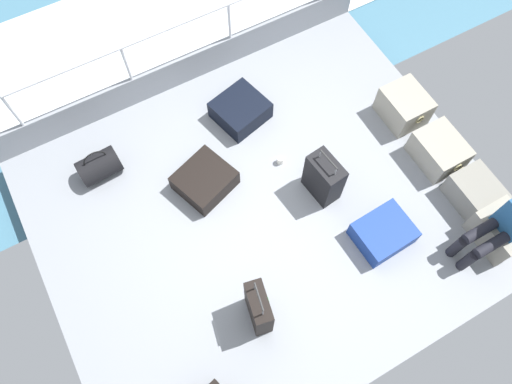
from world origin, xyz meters
TOP-DOWN VIEW (x-y plane):
  - ground_plane at (0.00, 0.00)m, footprint 4.40×5.20m
  - gunwale_port at (-2.17, 0.00)m, footprint 0.06×5.20m
  - railing_port at (-2.17, 0.00)m, footprint 0.04×4.20m
  - sea_wake at (-3.60, 0.00)m, footprint 12.00×12.00m
  - cargo_crate_0 at (-0.30, 2.18)m, footprint 0.60×0.48m
  - cargo_crate_1 at (0.42, 2.18)m, footprint 0.64×0.49m
  - cargo_crate_2 at (1.08, 2.20)m, footprint 0.61×0.46m
  - cargo_crate_3 at (1.59, 2.12)m, footprint 0.61×0.45m
  - passenger_seated at (1.59, 1.94)m, footprint 0.34×0.66m
  - suitcase_0 at (-0.62, -0.49)m, footprint 0.75×0.78m
  - suitcase_1 at (1.05, -0.68)m, footprint 0.45×0.27m
  - suitcase_2 at (-1.30, 0.36)m, footprint 0.71×0.73m
  - suitcase_4 at (0.11, 0.70)m, footprint 0.47×0.31m
  - suitcase_5 at (0.96, 0.99)m, footprint 0.55×0.63m
  - duffel_bag at (-1.39, -1.51)m, footprint 0.35×0.50m
  - paper_cup at (-0.46, 0.47)m, footprint 0.08×0.08m

SIDE VIEW (x-z plane):
  - sea_wake at x=-3.60m, z-range -0.35..-0.33m
  - ground_plane at x=0.00m, z-range -0.06..0.00m
  - paper_cup at x=-0.46m, z-range 0.00..0.10m
  - suitcase_0 at x=-0.62m, z-range 0.00..0.26m
  - suitcase_5 at x=0.96m, z-range 0.00..0.27m
  - suitcase_2 at x=-1.30m, z-range 0.00..0.27m
  - duffel_bag at x=-1.39m, z-range -0.07..0.41m
  - cargo_crate_2 at x=1.08m, z-range 0.00..0.35m
  - cargo_crate_1 at x=0.42m, z-range 0.00..0.37m
  - cargo_crate_3 at x=1.59m, z-range 0.00..0.40m
  - cargo_crate_0 at x=-0.30m, z-range 0.00..0.41m
  - gunwale_port at x=-2.17m, z-range 0.00..0.45m
  - suitcase_4 at x=0.11m, z-range -0.07..0.70m
  - suitcase_1 at x=1.05m, z-range -0.09..0.78m
  - passenger_seated at x=1.59m, z-range 0.03..1.13m
  - railing_port at x=-2.17m, z-range 0.27..1.29m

